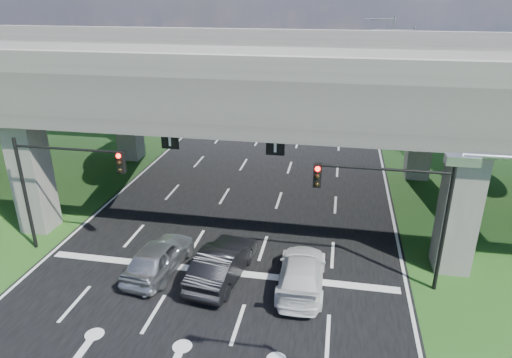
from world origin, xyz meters
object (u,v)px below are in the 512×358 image
(car_silver, at_px, (159,257))
(signal_left, at_px, (60,176))
(streetlight_beyond, at_px, (387,55))
(streetlight_far, at_px, (403,81))
(signal_right, at_px, (395,202))
(car_white, at_px, (302,273))
(car_dark, at_px, (222,263))

(car_silver, bearing_deg, signal_left, -4.11)
(streetlight_beyond, distance_m, car_silver, 39.47)
(signal_left, distance_m, streetlight_far, 26.95)
(car_silver, bearing_deg, streetlight_beyond, -102.77)
(streetlight_far, bearing_deg, car_silver, -121.35)
(signal_right, relative_size, signal_left, 1.00)
(signal_right, xyz_separation_m, streetlight_beyond, (2.27, 36.06, 1.66))
(signal_right, height_order, streetlight_far, streetlight_far)
(car_white, bearing_deg, signal_left, -5.68)
(signal_left, bearing_deg, car_white, -4.53)
(signal_right, distance_m, car_silver, 11.08)
(streetlight_far, height_order, car_silver, streetlight_far)
(signal_right, bearing_deg, car_dark, -172.78)
(car_silver, xyz_separation_m, car_white, (6.76, 0.00, -0.07))
(car_dark, bearing_deg, signal_left, 0.71)
(signal_left, bearing_deg, signal_right, 0.00)
(car_dark, bearing_deg, signal_right, -165.51)
(signal_left, relative_size, car_silver, 1.27)
(signal_left, bearing_deg, car_silver, -10.41)
(car_dark, height_order, car_white, car_dark)
(car_silver, relative_size, car_dark, 0.93)
(car_silver, distance_m, car_dark, 3.08)
(signal_right, relative_size, streetlight_beyond, 0.60)
(streetlight_beyond, relative_size, car_white, 1.98)
(streetlight_beyond, bearing_deg, car_dark, -104.71)
(signal_right, distance_m, car_dark, 8.20)
(signal_right, distance_m, streetlight_beyond, 36.17)
(signal_right, height_order, car_white, signal_right)
(car_white, bearing_deg, signal_right, -167.06)
(streetlight_beyond, xyz_separation_m, car_white, (-6.03, -37.00, -5.09))
(car_dark, distance_m, car_white, 3.68)
(car_dark, relative_size, car_white, 1.00)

